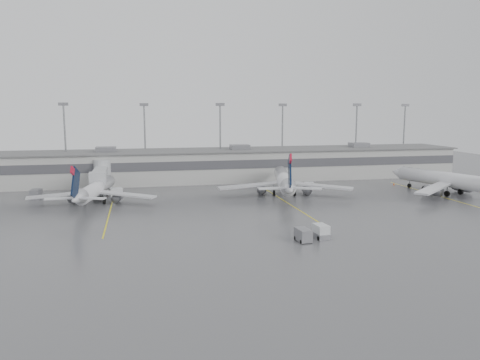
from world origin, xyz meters
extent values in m
plane|color=#525255|center=(0.00, 0.00, 0.00)|extent=(260.00, 260.00, 0.00)
cube|color=#B5B5B0|center=(0.00, 58.00, 4.00)|extent=(150.00, 16.00, 8.00)
cube|color=#47474C|center=(0.00, 49.95, 5.00)|extent=(150.00, 0.15, 2.20)
cube|color=#606060|center=(0.00, 58.00, 8.05)|extent=(152.00, 17.00, 0.30)
cube|color=slate|center=(50.00, 58.00, 8.80)|extent=(5.00, 4.00, 1.30)
cylinder|color=gray|center=(-30.00, 60.00, 10.00)|extent=(0.44, 0.44, 20.00)
cube|color=slate|center=(-30.00, 60.00, 20.20)|extent=(2.40, 0.50, 0.80)
cylinder|color=gray|center=(-10.00, 67.50, 10.00)|extent=(0.44, 0.44, 20.00)
cube|color=slate|center=(-10.00, 67.50, 20.20)|extent=(2.40, 0.50, 0.80)
cylinder|color=gray|center=(10.00, 60.00, 10.00)|extent=(0.44, 0.44, 20.00)
cube|color=slate|center=(10.00, 60.00, 20.20)|extent=(2.40, 0.50, 0.80)
cylinder|color=gray|center=(30.00, 67.50, 10.00)|extent=(0.44, 0.44, 20.00)
cube|color=slate|center=(30.00, 67.50, 20.20)|extent=(2.40, 0.50, 0.80)
cylinder|color=gray|center=(50.00, 60.00, 10.00)|extent=(0.44, 0.44, 20.00)
cube|color=slate|center=(50.00, 60.00, 20.20)|extent=(2.40, 0.50, 0.80)
cylinder|color=gray|center=(70.00, 67.50, 10.00)|extent=(0.44, 0.44, 20.00)
cube|color=slate|center=(70.00, 67.50, 20.20)|extent=(2.40, 0.50, 0.80)
cylinder|color=#ACAFB1|center=(-20.50, 50.00, 3.50)|extent=(4.00, 4.00, 7.00)
cube|color=#ACAFB1|center=(-20.50, 43.50, 4.30)|extent=(2.80, 13.00, 2.60)
cube|color=#ACAFB1|center=(-20.50, 36.00, 4.30)|extent=(3.40, 2.40, 3.00)
cylinder|color=gray|center=(-20.50, 36.00, 1.40)|extent=(0.70, 0.70, 2.80)
cube|color=black|center=(-20.50, 36.00, 0.35)|extent=(2.20, 1.20, 0.70)
cube|color=yellow|center=(-17.50, 24.00, 0.01)|extent=(0.25, 40.00, 0.01)
cube|color=yellow|center=(17.50, 24.00, 0.01)|extent=(0.25, 40.00, 0.01)
cube|color=yellow|center=(52.50, 24.00, 0.01)|extent=(0.25, 40.00, 0.01)
cylinder|color=silver|center=(-20.58, 32.69, 2.83)|extent=(6.53, 20.91, 2.83)
cone|color=silver|center=(-18.47, 44.18, 2.83)|extent=(3.26, 3.11, 2.83)
cone|color=silver|center=(-22.85, 20.35, 3.21)|extent=(3.63, 5.15, 2.83)
cube|color=silver|center=(-27.55, 31.28, 2.07)|extent=(12.47, 4.05, 0.33)
cube|color=silver|center=(-14.57, 28.90, 2.07)|extent=(11.95, 7.98, 0.33)
cube|color=black|center=(-22.93, 19.89, 5.94)|extent=(1.24, 5.27, 6.17)
cube|color=#B90E29|center=(-23.15, 18.69, 8.39)|extent=(0.62, 1.93, 1.79)
cylinder|color=black|center=(-19.05, 41.03, 0.42)|extent=(0.48, 0.89, 0.85)
cylinder|color=black|center=(-22.87, 31.19, 0.52)|extent=(0.60, 1.10, 1.04)
cylinder|color=black|center=(-18.98, 30.48, 0.52)|extent=(0.60, 1.10, 1.04)
cylinder|color=silver|center=(19.84, 33.67, 3.27)|extent=(8.81, 24.11, 3.27)
cone|color=silver|center=(23.01, 46.83, 3.27)|extent=(3.90, 3.74, 3.27)
cone|color=silver|center=(16.43, 19.55, 3.71)|extent=(4.46, 6.07, 3.27)
cube|color=silver|center=(11.69, 32.49, 2.40)|extent=(14.37, 3.93, 0.38)
cube|color=silver|center=(26.55, 28.90, 2.40)|extent=(13.58, 9.85, 0.38)
cube|color=black|center=(16.30, 19.02, 6.88)|extent=(1.76, 6.05, 7.14)
cube|color=#B90E29|center=(15.97, 17.64, 9.72)|extent=(0.84, 2.22, 2.07)
cylinder|color=black|center=(22.14, 43.22, 0.49)|extent=(0.60, 1.04, 0.98)
cylinder|color=black|center=(17.09, 32.08, 0.60)|extent=(0.76, 1.28, 1.20)
cylinder|color=black|center=(21.55, 31.01, 0.60)|extent=(0.76, 1.28, 1.20)
cylinder|color=silver|center=(55.45, 25.89, 3.34)|extent=(10.46, 24.34, 3.34)
cone|color=silver|center=(51.35, 39.05, 3.34)|extent=(4.11, 3.96, 3.34)
cube|color=silver|center=(48.94, 20.61, 2.45)|extent=(13.47, 10.71, 0.39)
cube|color=silver|center=(63.80, 25.23, 2.45)|extent=(14.49, 3.07, 0.39)
cylinder|color=black|center=(52.47, 35.45, 0.50)|extent=(0.67, 1.07, 1.00)
cylinder|color=black|center=(53.88, 23.07, 0.61)|extent=(0.84, 1.32, 1.22)
cylinder|color=black|center=(58.34, 24.46, 0.61)|extent=(0.84, 1.32, 1.22)
cube|color=silver|center=(14.10, -2.49, 1.02)|extent=(1.92, 2.85, 2.04)
cube|color=slate|center=(14.10, -2.49, 0.40)|extent=(2.19, 3.32, 0.79)
cylinder|color=black|center=(13.10, -1.44, 0.32)|extent=(0.30, 0.65, 0.63)
cylinder|color=black|center=(14.91, -1.29, 0.32)|extent=(0.30, 0.65, 0.63)
cylinder|color=black|center=(13.30, -3.70, 0.32)|extent=(0.30, 0.65, 0.63)
cylinder|color=black|center=(15.10, -3.54, 0.32)|extent=(0.30, 0.65, 0.63)
cube|color=slate|center=(10.90, -3.69, 1.00)|extent=(1.93, 3.08, 1.79)
cylinder|color=black|center=(10.08, -2.71, 0.29)|extent=(0.28, 0.61, 0.59)
cylinder|color=black|center=(11.73, -4.68, 0.29)|extent=(0.28, 0.61, 0.59)
cube|color=silver|center=(-17.06, 38.74, 0.93)|extent=(3.03, 2.46, 1.86)
cube|color=silver|center=(28.03, 39.40, 0.76)|extent=(2.39, 1.82, 1.53)
cube|color=slate|center=(-33.61, 39.56, 0.99)|extent=(2.25, 3.33, 1.98)
cone|color=#F65505|center=(-25.25, 40.67, 0.38)|extent=(0.48, 0.48, 0.77)
cone|color=#F65505|center=(16.70, 39.21, 0.32)|extent=(0.40, 0.40, 0.64)
cone|color=#F65505|center=(50.73, 39.55, 0.31)|extent=(0.39, 0.39, 0.63)
camera|label=1|loc=(-11.95, -65.63, 18.87)|focal=35.00mm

